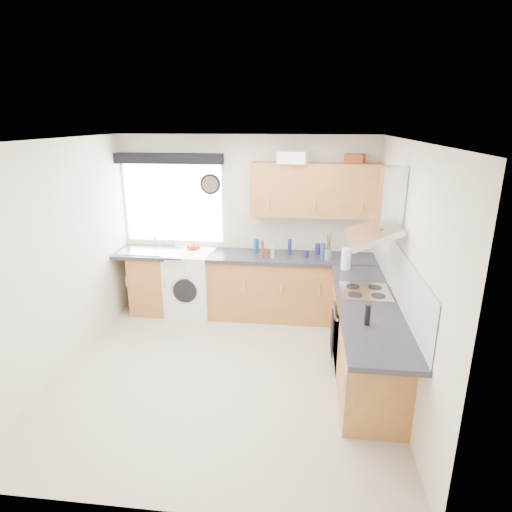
# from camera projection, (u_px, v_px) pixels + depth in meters

# --- Properties ---
(ground_plane) EXTENTS (3.60, 3.60, 0.00)m
(ground_plane) POSITION_uv_depth(u_px,v_px,m) (225.00, 372.00, 4.76)
(ground_plane) COLOR beige
(ceiling) EXTENTS (3.60, 3.60, 0.02)m
(ceiling) POSITION_uv_depth(u_px,v_px,m) (219.00, 140.00, 4.00)
(ceiling) COLOR white
(ceiling) RESTS_ON wall_back
(wall_back) EXTENTS (3.60, 0.02, 2.50)m
(wall_back) POSITION_uv_depth(u_px,v_px,m) (246.00, 225.00, 6.08)
(wall_back) COLOR silver
(wall_back) RESTS_ON ground_plane
(wall_front) EXTENTS (3.60, 0.02, 2.50)m
(wall_front) POSITION_uv_depth(u_px,v_px,m) (168.00, 359.00, 2.68)
(wall_front) COLOR silver
(wall_front) RESTS_ON ground_plane
(wall_left) EXTENTS (0.02, 3.60, 2.50)m
(wall_left) POSITION_uv_depth(u_px,v_px,m) (57.00, 260.00, 4.58)
(wall_left) COLOR silver
(wall_left) RESTS_ON ground_plane
(wall_right) EXTENTS (0.02, 3.60, 2.50)m
(wall_right) POSITION_uv_depth(u_px,v_px,m) (403.00, 273.00, 4.18)
(wall_right) COLOR silver
(wall_right) RESTS_ON ground_plane
(window) EXTENTS (1.40, 0.02, 1.10)m
(window) POSITION_uv_depth(u_px,v_px,m) (173.00, 203.00, 6.10)
(window) COLOR white
(window) RESTS_ON wall_back
(window_blind) EXTENTS (1.50, 0.18, 0.14)m
(window_blind) POSITION_uv_depth(u_px,v_px,m) (169.00, 158.00, 5.82)
(window_blind) COLOR black
(window_blind) RESTS_ON wall_back
(splashback) EXTENTS (0.01, 3.00, 0.54)m
(splashback) POSITION_uv_depth(u_px,v_px,m) (395.00, 270.00, 4.49)
(splashback) COLOR white
(splashback) RESTS_ON wall_right
(base_cab_back) EXTENTS (3.00, 0.58, 0.86)m
(base_cab_back) POSITION_uv_depth(u_px,v_px,m) (237.00, 286.00, 6.07)
(base_cab_back) COLOR #9A6130
(base_cab_back) RESTS_ON ground_plane
(base_cab_corner) EXTENTS (0.60, 0.60, 0.86)m
(base_cab_corner) POSITION_uv_depth(u_px,v_px,m) (351.00, 291.00, 5.88)
(base_cab_corner) COLOR #9A6130
(base_cab_corner) RESTS_ON ground_plane
(base_cab_right) EXTENTS (0.58, 2.10, 0.86)m
(base_cab_right) POSITION_uv_depth(u_px,v_px,m) (364.00, 339.00, 4.61)
(base_cab_right) COLOR #9A6130
(base_cab_right) RESTS_ON ground_plane
(worktop_back) EXTENTS (3.60, 0.62, 0.05)m
(worktop_back) POSITION_uv_depth(u_px,v_px,m) (244.00, 256.00, 5.91)
(worktop_back) COLOR #25242C
(worktop_back) RESTS_ON base_cab_back
(worktop_right) EXTENTS (0.62, 2.42, 0.05)m
(worktop_right) POSITION_uv_depth(u_px,v_px,m) (369.00, 306.00, 4.33)
(worktop_right) COLOR #25242C
(worktop_right) RESTS_ON base_cab_right
(sink) EXTENTS (0.84, 0.46, 0.10)m
(sink) POSITION_uv_depth(u_px,v_px,m) (150.00, 248.00, 6.04)
(sink) COLOR silver
(sink) RESTS_ON worktop_back
(oven) EXTENTS (0.56, 0.58, 0.85)m
(oven) POSITION_uv_depth(u_px,v_px,m) (362.00, 333.00, 4.75)
(oven) COLOR black
(oven) RESTS_ON ground_plane
(hob_plate) EXTENTS (0.52, 0.52, 0.01)m
(hob_plate) POSITION_uv_depth(u_px,v_px,m) (365.00, 292.00, 4.60)
(hob_plate) COLOR silver
(hob_plate) RESTS_ON worktop_right
(extractor_hood) EXTENTS (0.52, 0.78, 0.66)m
(extractor_hood) POSITION_uv_depth(u_px,v_px,m) (382.00, 214.00, 4.33)
(extractor_hood) COLOR silver
(extractor_hood) RESTS_ON wall_right
(upper_cabinets) EXTENTS (1.70, 0.35, 0.70)m
(upper_cabinets) POSITION_uv_depth(u_px,v_px,m) (315.00, 190.00, 5.65)
(upper_cabinets) COLOR #9A6130
(upper_cabinets) RESTS_ON wall_back
(washing_machine) EXTENTS (0.67, 0.65, 0.92)m
(washing_machine) POSITION_uv_depth(u_px,v_px,m) (191.00, 283.00, 6.12)
(washing_machine) COLOR white
(washing_machine) RESTS_ON ground_plane
(wall_clock) EXTENTS (0.29, 0.04, 0.29)m
(wall_clock) POSITION_uv_depth(u_px,v_px,m) (210.00, 184.00, 5.93)
(wall_clock) COLOR black
(wall_clock) RESTS_ON wall_back
(casserole) EXTENTS (0.40, 0.31, 0.15)m
(casserole) POSITION_uv_depth(u_px,v_px,m) (293.00, 157.00, 5.45)
(casserole) COLOR white
(casserole) RESTS_ON upper_cabinets
(storage_box) EXTENTS (0.28, 0.25, 0.11)m
(storage_box) POSITION_uv_depth(u_px,v_px,m) (355.00, 158.00, 5.56)
(storage_box) COLOR #A34219
(storage_box) RESTS_ON upper_cabinets
(utensil_pot) EXTENTS (0.12, 0.12, 0.15)m
(utensil_pot) POSITION_uv_depth(u_px,v_px,m) (328.00, 254.00, 5.66)
(utensil_pot) COLOR slate
(utensil_pot) RESTS_ON worktop_back
(kitchen_roll) EXTENTS (0.13, 0.13, 0.26)m
(kitchen_roll) POSITION_uv_depth(u_px,v_px,m) (346.00, 259.00, 5.29)
(kitchen_roll) COLOR white
(kitchen_roll) RESTS_ON worktop_right
(tomato_cluster) EXTENTS (0.18, 0.18, 0.07)m
(tomato_cluster) POSITION_uv_depth(u_px,v_px,m) (193.00, 247.00, 6.12)
(tomato_cluster) COLOR red
(tomato_cluster) RESTS_ON worktop_back
(jar_0) EXTENTS (0.06, 0.06, 0.22)m
(jar_0) POSITION_uv_depth(u_px,v_px,m) (323.00, 251.00, 5.66)
(jar_0) COLOR navy
(jar_0) RESTS_ON worktop_back
(jar_1) EXTENTS (0.07, 0.07, 0.14)m
(jar_1) POSITION_uv_depth(u_px,v_px,m) (318.00, 249.00, 5.90)
(jar_1) COLOR navy
(jar_1) RESTS_ON worktop_back
(jar_2) EXTENTS (0.07, 0.07, 0.10)m
(jar_2) POSITION_uv_depth(u_px,v_px,m) (328.00, 255.00, 5.71)
(jar_2) COLOR black
(jar_2) RESTS_ON worktop_back
(jar_3) EXTENTS (0.04, 0.04, 0.24)m
(jar_3) POSITION_uv_depth(u_px,v_px,m) (262.00, 249.00, 5.72)
(jar_3) COLOR brown
(jar_3) RESTS_ON worktop_back
(jar_4) EXTENTS (0.05, 0.05, 0.22)m
(jar_4) POSITION_uv_depth(u_px,v_px,m) (290.00, 247.00, 5.87)
(jar_4) COLOR navy
(jar_4) RESTS_ON worktop_back
(jar_5) EXTENTS (0.07, 0.07, 0.19)m
(jar_5) POSITION_uv_depth(u_px,v_px,m) (256.00, 246.00, 5.98)
(jar_5) COLOR navy
(jar_5) RESTS_ON worktop_back
(jar_6) EXTENTS (0.05, 0.05, 0.11)m
(jar_6) POSITION_uv_depth(u_px,v_px,m) (267.00, 253.00, 5.77)
(jar_6) COLOR brown
(jar_6) RESTS_ON worktop_back
(jar_7) EXTENTS (0.05, 0.05, 0.17)m
(jar_7) POSITION_uv_depth(u_px,v_px,m) (273.00, 252.00, 5.73)
(jar_7) COLOR #B1A697
(jar_7) RESTS_ON worktop_back
(jar_8) EXTENTS (0.07, 0.07, 0.10)m
(jar_8) POSITION_uv_depth(u_px,v_px,m) (306.00, 254.00, 5.77)
(jar_8) COLOR navy
(jar_8) RESTS_ON worktop_back
(bottle_0) EXTENTS (0.05, 0.05, 0.19)m
(bottle_0) POSITION_uv_depth(u_px,v_px,m) (368.00, 315.00, 3.85)
(bottle_0) COLOR black
(bottle_0) RESTS_ON worktop_right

